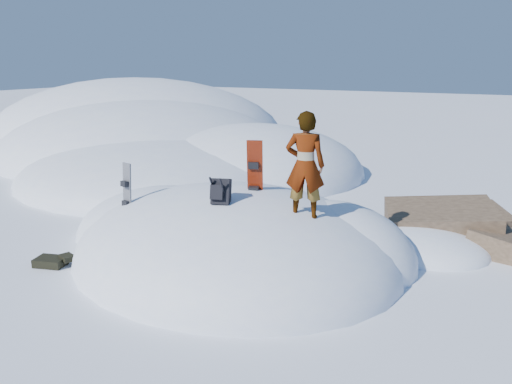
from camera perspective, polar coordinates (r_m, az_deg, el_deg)
The scene contains 9 objects.
ground at distance 10.57m, azimuth -2.51°, elevation -7.64°, with size 120.00×120.00×0.00m, color white.
snow_mound at distance 10.84m, azimuth -2.65°, elevation -7.05°, with size 8.00×6.00×3.00m.
snow_ridge at distance 24.23m, azimuth -12.11°, elevation 4.87°, with size 21.50×18.50×6.40m.
rock_outcrop at distance 12.17m, azimuth 20.46°, elevation -5.46°, with size 4.68×4.41×1.68m.
snowboard_red at distance 10.14m, azimuth -0.15°, elevation 1.37°, with size 0.37×0.32×1.70m.
snowboard_dark at distance 10.84m, azimuth -14.56°, elevation -0.40°, with size 0.28×0.21×1.42m.
backpack at distance 9.36m, azimuth -4.09°, elevation 0.05°, with size 0.45×0.50×0.58m.
gear_pile at distance 10.98m, azimuth -22.15°, elevation -7.31°, with size 0.80×0.62×0.21m.
person at distance 8.99m, azimuth 5.62°, elevation 3.04°, with size 0.71×0.47×1.95m, color slate.
Camera 1 is at (4.98, -8.41, 4.03)m, focal length 35.00 mm.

